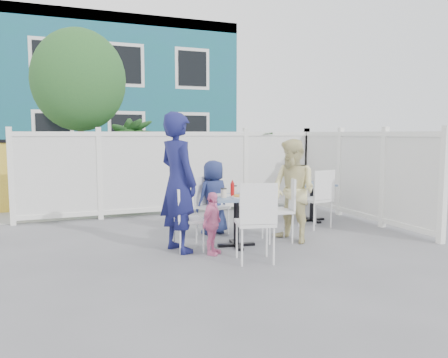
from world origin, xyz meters
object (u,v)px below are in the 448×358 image
object	(u,v)px
chair_left	(183,214)
toddler	(212,224)
chair_near	(256,217)
spare_table	(312,192)
man	(178,182)
chair_back	(209,201)
utility_cabinet	(11,177)
main_table	(236,207)
boy	(214,197)
chair_right	(283,205)
woman	(293,191)

from	to	relation	value
chair_left	toddler	size ratio (longest dim) A/B	1.04
chair_near	toddler	distance (m)	0.69
spare_table	man	size ratio (longest dim) A/B	0.37
spare_table	man	xyz separation A→B (m)	(-2.76, -1.07, 0.40)
spare_table	man	world-z (taller)	man
chair_back	chair_near	xyz separation A→B (m)	(0.02, -1.65, 0.05)
utility_cabinet	spare_table	size ratio (longest dim) A/B	2.04
main_table	chair_near	size ratio (longest dim) A/B	0.77
utility_cabinet	chair_near	world-z (taller)	utility_cabinet
utility_cabinet	chair_near	size ratio (longest dim) A/B	1.40
chair_back	man	bearing A→B (deg)	23.85
spare_table	chair_near	xyz separation A→B (m)	(-2.04, -1.97, 0.05)
chair_near	boy	world-z (taller)	boy
chair_near	man	bearing A→B (deg)	142.07
main_table	chair_left	size ratio (longest dim) A/B	0.89
chair_right	main_table	bearing A→B (deg)	103.25
man	chair_right	bearing A→B (deg)	-108.39
spare_table	chair_left	size ratio (longest dim) A/B	0.80
main_table	boy	xyz separation A→B (m)	(-0.04, 0.83, 0.03)
chair_right	chair_near	size ratio (longest dim) A/B	0.93
man	woman	xyz separation A→B (m)	(1.68, -0.12, -0.18)
chair_left	woman	xyz separation A→B (m)	(1.62, -0.10, 0.25)
woman	toddler	xyz separation A→B (m)	(-1.32, -0.21, -0.34)
chair_left	chair_back	distance (m)	1.01
utility_cabinet	man	size ratio (longest dim) A/B	0.75
spare_table	chair_right	bearing A→B (deg)	-137.67
boy	toddler	bearing A→B (deg)	52.20
main_table	chair_right	bearing A→B (deg)	3.20
chair_back	man	distance (m)	1.10
chair_back	boy	size ratio (longest dim) A/B	0.78
utility_cabinet	spare_table	distance (m)	6.00
chair_near	utility_cabinet	bearing A→B (deg)	134.37
main_table	spare_table	size ratio (longest dim) A/B	1.12
main_table	woman	world-z (taller)	woman
main_table	woman	xyz separation A→B (m)	(0.87, -0.06, 0.20)
utility_cabinet	chair_near	bearing A→B (deg)	-55.46
chair_right	woman	xyz separation A→B (m)	(0.12, -0.10, 0.21)
chair_near	man	xyz separation A→B (m)	(-0.72, 0.90, 0.35)
main_table	chair_right	world-z (taller)	chair_right
spare_table	chair_right	xyz separation A→B (m)	(-1.20, -1.10, 0.01)
chair_back	main_table	bearing A→B (deg)	74.41
utility_cabinet	toddler	size ratio (longest dim) A/B	1.69
chair_right	toddler	distance (m)	1.25
chair_back	utility_cabinet	bearing A→B (deg)	-71.84
main_table	chair_back	xyz separation A→B (m)	(-0.11, 0.82, -0.02)
boy	man	bearing A→B (deg)	27.73
spare_table	woman	distance (m)	1.63
man	toddler	distance (m)	0.71
chair_left	chair_back	bearing A→B (deg)	141.66
main_table	woman	distance (m)	0.89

